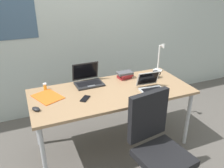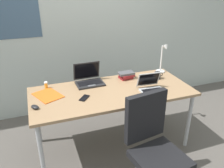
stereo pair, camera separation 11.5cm
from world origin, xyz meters
name	(u,v)px [view 2 (the right image)]	position (x,y,z in m)	size (l,w,h in m)	color
ground_plane	(112,143)	(0.00, 0.00, 0.00)	(12.00, 12.00, 0.00)	#56514C
wall_back	(86,23)	(0.00, 1.10, 1.30)	(6.00, 0.13, 2.60)	#B2BCB7
desk	(112,95)	(0.00, 0.00, 0.68)	(1.80, 0.80, 0.74)	#9E7A56
desk_lamp	(163,59)	(0.80, 0.28, 0.94)	(0.12, 0.18, 0.40)	white
laptop_center	(151,87)	(0.41, -0.15, 0.78)	(0.28, 0.26, 0.19)	#B7BABC
laptop_near_lamp	(89,79)	(-0.19, 0.28, 0.79)	(0.33, 0.27, 0.24)	#232326
computer_mouse	(35,107)	(-0.83, -0.12, 0.76)	(0.06, 0.10, 0.03)	black
cell_phone	(84,98)	(-0.34, -0.08, 0.74)	(0.06, 0.14, 0.01)	black
pill_bottle	(46,85)	(-0.69, 0.31, 0.78)	(0.04, 0.04, 0.08)	gold
book_stack	(126,75)	(0.28, 0.26, 0.78)	(0.20, 0.15, 0.08)	maroon
paper_folder_by_keyboard	(48,95)	(-0.69, 0.12, 0.74)	(0.23, 0.31, 0.01)	orange
coffee_mug	(158,75)	(0.65, 0.12, 0.78)	(0.11, 0.08, 0.09)	black
office_chair	(154,156)	(0.14, -0.76, 0.40)	(0.52, 0.57, 0.97)	black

